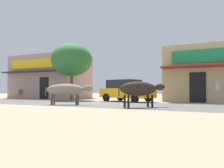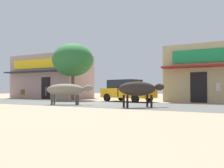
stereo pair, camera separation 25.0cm
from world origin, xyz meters
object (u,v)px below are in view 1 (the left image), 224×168
at_px(roadside_tree, 72,60).
at_px(parked_hatchback_car, 126,90).
at_px(cow_near_brown, 66,90).
at_px(cow_far_dark, 140,89).
at_px(cafe_chair_near_tree, 20,94).
at_px(pedestrian_by_shop, 217,89).

bearing_deg(roadside_tree, parked_hatchback_car, -2.18).
height_order(cow_near_brown, cow_far_dark, cow_far_dark).
bearing_deg(cow_far_dark, cafe_chair_near_tree, 160.36).
bearing_deg(cow_far_dark, parked_hatchback_car, 121.72).
xyz_separation_m(cow_far_dark, pedestrian_by_shop, (2.99, 6.47, -0.00)).
distance_m(roadside_tree, cow_far_dark, 10.43).
distance_m(roadside_tree, pedestrian_by_shop, 11.82).
xyz_separation_m(cow_near_brown, cafe_chair_near_tree, (-9.68, 5.09, -0.37)).
relative_size(roadside_tree, parked_hatchback_car, 1.09).
bearing_deg(cow_near_brown, parked_hatchback_car, 74.20).
height_order(roadside_tree, parked_hatchback_car, roadside_tree).
relative_size(cow_far_dark, pedestrian_by_shop, 1.45).
distance_m(roadside_tree, cafe_chair_near_tree, 6.59).
relative_size(parked_hatchback_car, cafe_chair_near_tree, 4.86).
bearing_deg(cow_far_dark, roadside_tree, 147.30).
distance_m(parked_hatchback_car, cow_far_dark, 6.19).
xyz_separation_m(cow_near_brown, pedestrian_by_shop, (7.72, 6.42, 0.04)).
relative_size(parked_hatchback_car, cow_far_dark, 1.95).
height_order(roadside_tree, pedestrian_by_shop, roadside_tree).
bearing_deg(cow_far_dark, cow_near_brown, 179.39).
bearing_deg(cafe_chair_near_tree, roadside_tree, 3.15).
height_order(cow_far_dark, cafe_chair_near_tree, cow_far_dark).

